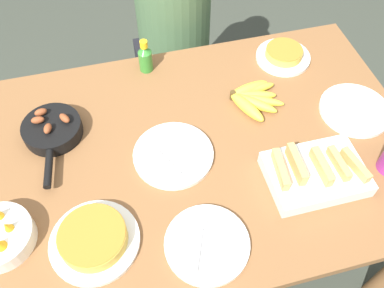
{
  "coord_description": "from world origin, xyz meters",
  "views": [
    {
      "loc": [
        -0.2,
        -0.76,
        1.85
      ],
      "look_at": [
        0.0,
        0.0,
        0.79
      ],
      "focal_mm": 38.0,
      "sensor_mm": 36.0,
      "label": 1
    }
  ],
  "objects_px": {
    "melon_tray": "(315,173)",
    "empty_plate_near_front": "(207,244)",
    "frittata_plate_center": "(94,239)",
    "banana_bunch": "(251,97)",
    "skillet": "(52,130)",
    "hot_sauce_bottle": "(145,57)",
    "frittata_plate_side": "(283,55)",
    "empty_plate_far_left": "(173,155)",
    "empty_plate_far_right": "(355,110)",
    "person_figure": "(175,52)"
  },
  "relations": [
    {
      "from": "frittata_plate_side",
      "to": "empty_plate_far_right",
      "type": "bearing_deg",
      "value": -66.23
    },
    {
      "from": "person_figure",
      "to": "frittata_plate_side",
      "type": "bearing_deg",
      "value": -50.47
    },
    {
      "from": "banana_bunch",
      "to": "empty_plate_far_right",
      "type": "height_order",
      "value": "banana_bunch"
    },
    {
      "from": "empty_plate_far_right",
      "to": "empty_plate_far_left",
      "type": "bearing_deg",
      "value": -177.5
    },
    {
      "from": "skillet",
      "to": "frittata_plate_side",
      "type": "distance_m",
      "value": 0.91
    },
    {
      "from": "banana_bunch",
      "to": "empty_plate_far_left",
      "type": "height_order",
      "value": "banana_bunch"
    },
    {
      "from": "frittata_plate_center",
      "to": "empty_plate_near_front",
      "type": "distance_m",
      "value": 0.32
    },
    {
      "from": "skillet",
      "to": "empty_plate_far_left",
      "type": "relative_size",
      "value": 1.26
    },
    {
      "from": "empty_plate_far_left",
      "to": "frittata_plate_side",
      "type": "bearing_deg",
      "value": 33.8
    },
    {
      "from": "banana_bunch",
      "to": "frittata_plate_side",
      "type": "distance_m",
      "value": 0.27
    },
    {
      "from": "melon_tray",
      "to": "frittata_plate_center",
      "type": "height_order",
      "value": "melon_tray"
    },
    {
      "from": "frittata_plate_center",
      "to": "empty_plate_far_right",
      "type": "distance_m",
      "value": 0.98
    },
    {
      "from": "melon_tray",
      "to": "empty_plate_near_front",
      "type": "xyz_separation_m",
      "value": [
        -0.38,
        -0.13,
        -0.02
      ]
    },
    {
      "from": "skillet",
      "to": "empty_plate_far_right",
      "type": "xyz_separation_m",
      "value": [
        1.04,
        -0.15,
        -0.02
      ]
    },
    {
      "from": "skillet",
      "to": "empty_plate_far_right",
      "type": "distance_m",
      "value": 1.05
    },
    {
      "from": "banana_bunch",
      "to": "skillet",
      "type": "xyz_separation_m",
      "value": [
        -0.7,
        0.02,
        0.01
      ]
    },
    {
      "from": "empty_plate_far_left",
      "to": "empty_plate_near_front",
      "type": "bearing_deg",
      "value": -85.77
    },
    {
      "from": "banana_bunch",
      "to": "frittata_plate_side",
      "type": "bearing_deg",
      "value": 42.86
    },
    {
      "from": "empty_plate_far_left",
      "to": "hot_sauce_bottle",
      "type": "xyz_separation_m",
      "value": [
        -0.01,
        0.43,
        0.05
      ]
    },
    {
      "from": "empty_plate_far_left",
      "to": "empty_plate_far_right",
      "type": "distance_m",
      "value": 0.67
    },
    {
      "from": "banana_bunch",
      "to": "empty_plate_far_left",
      "type": "bearing_deg",
      "value": -152.83
    },
    {
      "from": "skillet",
      "to": "hot_sauce_bottle",
      "type": "relative_size",
      "value": 2.45
    },
    {
      "from": "hot_sauce_bottle",
      "to": "person_figure",
      "type": "relative_size",
      "value": 0.11
    },
    {
      "from": "empty_plate_far_left",
      "to": "hot_sauce_bottle",
      "type": "distance_m",
      "value": 0.43
    },
    {
      "from": "empty_plate_far_left",
      "to": "hot_sauce_bottle",
      "type": "relative_size",
      "value": 1.94
    },
    {
      "from": "empty_plate_near_front",
      "to": "person_figure",
      "type": "bearing_deg",
      "value": 82.13
    },
    {
      "from": "banana_bunch",
      "to": "empty_plate_near_front",
      "type": "relative_size",
      "value": 0.83
    },
    {
      "from": "frittata_plate_side",
      "to": "empty_plate_near_front",
      "type": "relative_size",
      "value": 0.88
    },
    {
      "from": "melon_tray",
      "to": "skillet",
      "type": "distance_m",
      "value": 0.87
    },
    {
      "from": "empty_plate_far_left",
      "to": "empty_plate_far_right",
      "type": "relative_size",
      "value": 1.06
    },
    {
      "from": "empty_plate_far_right",
      "to": "frittata_plate_side",
      "type": "bearing_deg",
      "value": 113.77
    },
    {
      "from": "banana_bunch",
      "to": "hot_sauce_bottle",
      "type": "xyz_separation_m",
      "value": [
        -0.34,
        0.26,
        0.04
      ]
    },
    {
      "from": "frittata_plate_center",
      "to": "person_figure",
      "type": "height_order",
      "value": "person_figure"
    },
    {
      "from": "skillet",
      "to": "empty_plate_far_left",
      "type": "bearing_deg",
      "value": 69.92
    },
    {
      "from": "melon_tray",
      "to": "empty_plate_far_right",
      "type": "relative_size",
      "value": 1.2
    },
    {
      "from": "melon_tray",
      "to": "empty_plate_near_front",
      "type": "relative_size",
      "value": 1.23
    },
    {
      "from": "melon_tray",
      "to": "frittata_plate_side",
      "type": "distance_m",
      "value": 0.56
    },
    {
      "from": "banana_bunch",
      "to": "person_figure",
      "type": "relative_size",
      "value": 0.16
    },
    {
      "from": "frittata_plate_side",
      "to": "empty_plate_far_left",
      "type": "height_order",
      "value": "frittata_plate_side"
    },
    {
      "from": "empty_plate_near_front",
      "to": "empty_plate_far_left",
      "type": "xyz_separation_m",
      "value": [
        -0.02,
        0.32,
        -0.0
      ]
    },
    {
      "from": "banana_bunch",
      "to": "empty_plate_near_front",
      "type": "xyz_separation_m",
      "value": [
        -0.3,
        -0.49,
        -0.01
      ]
    },
    {
      "from": "hot_sauce_bottle",
      "to": "skillet",
      "type": "bearing_deg",
      "value": -146.19
    },
    {
      "from": "person_figure",
      "to": "empty_plate_far_right",
      "type": "bearing_deg",
      "value": -56.62
    },
    {
      "from": "banana_bunch",
      "to": "empty_plate_near_front",
      "type": "height_order",
      "value": "banana_bunch"
    },
    {
      "from": "empty_plate_far_left",
      "to": "skillet",
      "type": "bearing_deg",
      "value": 153.79
    },
    {
      "from": "melon_tray",
      "to": "empty_plate_far_right",
      "type": "xyz_separation_m",
      "value": [
        0.26,
        0.22,
        -0.02
      ]
    },
    {
      "from": "melon_tray",
      "to": "empty_plate_far_left",
      "type": "height_order",
      "value": "melon_tray"
    },
    {
      "from": "skillet",
      "to": "hot_sauce_bottle",
      "type": "height_order",
      "value": "hot_sauce_bottle"
    },
    {
      "from": "frittata_plate_side",
      "to": "empty_plate_far_right",
      "type": "distance_m",
      "value": 0.35
    },
    {
      "from": "frittata_plate_center",
      "to": "empty_plate_far_left",
      "type": "bearing_deg",
      "value": 40.07
    }
  ]
}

